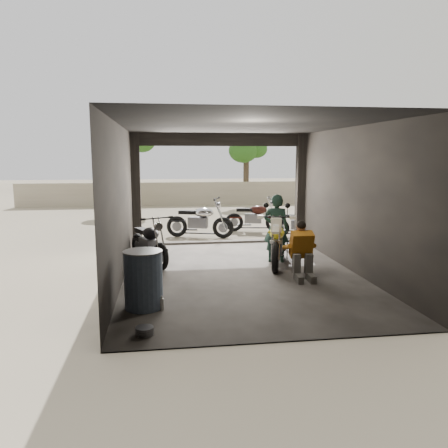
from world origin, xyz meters
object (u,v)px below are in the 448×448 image
object	(u,v)px
helmet	(280,234)
oil_drum	(143,280)
outside_bike_c	(301,221)
main_bike	(277,239)
mechanic	(303,252)
left_bike	(149,239)
sign_post	(306,194)
outside_bike_b	(254,214)
stool	(280,242)
outside_bike_a	(200,218)
rider	(276,229)

from	to	relation	value
helmet	oil_drum	distance (m)	4.53
oil_drum	outside_bike_c	bearing A→B (deg)	51.90
helmet	oil_drum	world-z (taller)	oil_drum
main_bike	mechanic	bearing A→B (deg)	-63.41
outside_bike_c	mechanic	bearing A→B (deg)	-178.81
left_bike	mechanic	xyz separation A→B (m)	(3.20, -1.87, -0.00)
mechanic	sign_post	size ratio (longest dim) A/B	0.56
outside_bike_b	stool	size ratio (longest dim) A/B	3.55
outside_bike_b	stool	xyz separation A→B (m)	(-0.20, -4.00, -0.17)
main_bike	helmet	size ratio (longest dim) A/B	6.39
outside_bike_c	oil_drum	size ratio (longest dim) A/B	1.59
outside_bike_a	helmet	world-z (taller)	outside_bike_a
outside_bike_b	rider	xyz separation A→B (m)	(-0.40, -4.36, 0.24)
rider	oil_drum	xyz separation A→B (m)	(-3.04, -2.87, -0.34)
stool	sign_post	world-z (taller)	sign_post
main_bike	helmet	xyz separation A→B (m)	(0.22, 0.60, -0.01)
outside_bike_b	mechanic	xyz separation A→B (m)	(-0.24, -5.93, 0.00)
outside_bike_c	oil_drum	bearing A→B (deg)	160.52
outside_bike_b	helmet	world-z (taller)	outside_bike_b
outside_bike_c	helmet	size ratio (longest dim) A/B	5.27
left_bike	oil_drum	size ratio (longest dim) A/B	1.77
main_bike	stool	size ratio (longest dim) A/B	3.88
mechanic	helmet	size ratio (longest dim) A/B	3.95
outside_bike_a	mechanic	distance (m)	5.34
main_bike	sign_post	xyz separation A→B (m)	(1.73, 3.08, 0.75)
outside_bike_a	outside_bike_b	xyz separation A→B (m)	(1.95, 0.87, -0.04)
outside_bike_a	outside_bike_c	distance (m)	3.19
main_bike	helmet	bearing A→B (deg)	86.93
left_bike	outside_bike_b	world-z (taller)	left_bike
oil_drum	outside_bike_b	bearing A→B (deg)	64.57
left_bike	stool	world-z (taller)	left_bike
left_bike	oil_drum	xyz separation A→B (m)	(0.00, -3.17, -0.10)
rider	helmet	bearing A→B (deg)	-100.19
helmet	outside_bike_a	bearing A→B (deg)	105.69
main_bike	outside_bike_b	world-z (taller)	main_bike
sign_post	rider	bearing A→B (deg)	-97.34
main_bike	oil_drum	bearing A→B (deg)	-121.83
helmet	mechanic	bearing A→B (deg)	-103.21
rider	mechanic	xyz separation A→B (m)	(0.16, -1.57, -0.24)
main_bike	outside_bike_c	bearing A→B (deg)	80.96
sign_post	outside_bike_c	bearing A→B (deg)	126.39
main_bike	outside_bike_b	size ratio (longest dim) A/B	1.09
outside_bike_c	oil_drum	xyz separation A→B (m)	(-4.66, -5.94, -0.04)
outside_bike_a	helmet	distance (m)	3.61
left_bike	rider	distance (m)	3.07
outside_bike_c	rider	world-z (taller)	rider
oil_drum	mechanic	bearing A→B (deg)	22.15
rider	stool	xyz separation A→B (m)	(0.20, 0.36, -0.41)
oil_drum	left_bike	bearing A→B (deg)	90.00
outside_bike_a	outside_bike_b	distance (m)	2.13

